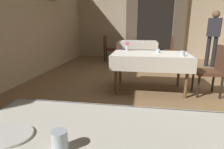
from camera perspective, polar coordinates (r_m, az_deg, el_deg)
name	(u,v)px	position (r m, az deg, el deg)	size (l,w,h in m)	color
ground	(165,93)	(3.70, 16.50, -5.50)	(10.08, 10.08, 0.00)	olive
wall_left	(8,14)	(4.38, -30.10, 16.32)	(0.49, 8.40, 3.00)	tan
wall_back	(155,19)	(7.65, 13.51, 16.58)	(6.40, 0.27, 3.00)	tan
dining_table_mid	(150,58)	(3.62, 12.06, 5.16)	(1.50, 0.93, 0.75)	brown
dining_table_far	(137,44)	(6.52, 8.00, 9.64)	(1.36, 1.06, 0.75)	brown
chair_mid_right	(213,68)	(3.79, 29.33, 1.76)	(0.44, 0.44, 0.93)	black
chair_far_left	(108,47)	(6.75, -1.19, 8.67)	(0.44, 0.44, 0.93)	black
chair_far_right	(168,49)	(6.56, 17.37, 7.80)	(0.45, 0.44, 0.93)	black
plate_near_b	(12,136)	(1.02, -29.15, -16.53)	(0.19, 0.19, 0.01)	white
glass_near_c	(60,141)	(0.83, -16.17, -19.44)	(0.07, 0.07, 0.09)	silver
flower_vase_mid	(127,46)	(3.88, 4.78, 8.99)	(0.07, 0.07, 0.20)	silver
glass_mid_b	(183,53)	(3.41, 21.41, 6.23)	(0.07, 0.07, 0.10)	silver
glass_mid_c	(158,51)	(3.68, 14.26, 7.28)	(0.07, 0.07, 0.08)	silver
plate_far_a	(138,40)	(6.82, 8.27, 10.61)	(0.20, 0.20, 0.01)	white
plate_far_b	(144,42)	(6.30, 9.98, 10.19)	(0.19, 0.19, 0.01)	white
plate_far_c	(125,41)	(6.57, 4.01, 10.57)	(0.20, 0.20, 0.01)	white
person_waiter_by_doorway	(213,34)	(6.51, 29.39, 11.05)	(0.42, 0.36, 1.72)	black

